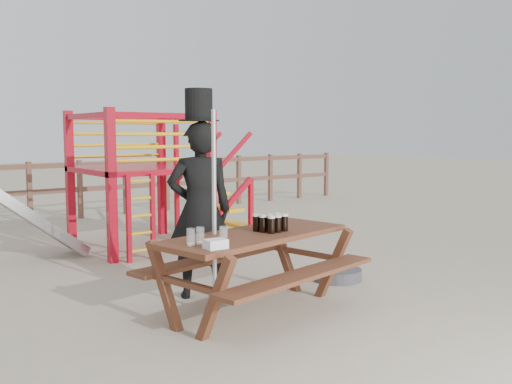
# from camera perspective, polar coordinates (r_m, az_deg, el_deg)

# --- Properties ---
(ground) EXTENTS (60.00, 60.00, 0.00)m
(ground) POSITION_cam_1_polar(r_m,az_deg,el_deg) (6.01, 2.21, -11.09)
(ground) COLOR tan
(ground) RESTS_ON ground
(back_fence) EXTENTS (15.09, 0.09, 1.20)m
(back_fence) POSITION_cam_1_polar(r_m,az_deg,el_deg) (12.05, -19.43, 0.75)
(back_fence) COLOR brown
(back_fence) RESTS_ON ground
(playground_fort) EXTENTS (4.71, 1.84, 2.10)m
(playground_fort) POSITION_cam_1_polar(r_m,az_deg,el_deg) (8.89, -11.96, 1.39)
(playground_fort) COLOR #AD0B1C
(playground_fort) RESTS_ON ground
(picnic_table) EXTENTS (2.26, 1.76, 0.79)m
(picnic_table) POSITION_cam_1_polar(r_m,az_deg,el_deg) (5.63, -0.09, -7.05)
(picnic_table) COLOR brown
(picnic_table) RESTS_ON ground
(man_with_hat) EXTENTS (0.81, 0.70, 2.22)m
(man_with_hat) POSITION_cam_1_polar(r_m,az_deg,el_deg) (6.09, -5.64, -1.31)
(man_with_hat) COLOR black
(man_with_hat) RESTS_ON ground
(metal_pole) EXTENTS (0.04, 0.04, 1.98)m
(metal_pole) POSITION_cam_1_polar(r_m,az_deg,el_deg) (5.49, -4.19, -2.13)
(metal_pole) COLOR #B2B2B7
(metal_pole) RESTS_ON ground
(parasol_base) EXTENTS (0.59, 0.59, 0.25)m
(parasol_base) POSITION_cam_1_polar(r_m,az_deg,el_deg) (6.98, 8.11, -8.14)
(parasol_base) COLOR #3E3E44
(parasol_base) RESTS_ON ground
(paper_bag) EXTENTS (0.19, 0.15, 0.08)m
(paper_bag) POSITION_cam_1_polar(r_m,az_deg,el_deg) (4.84, -4.07, -5.20)
(paper_bag) COLOR white
(paper_bag) RESTS_ON picnic_table
(stout_pints) EXTENTS (0.30, 0.26, 0.17)m
(stout_pints) POSITION_cam_1_polar(r_m,az_deg,el_deg) (5.64, 1.55, -3.11)
(stout_pints) COLOR black
(stout_pints) RESTS_ON picnic_table
(empty_glasses) EXTENTS (0.36, 0.17, 0.15)m
(empty_glasses) POSITION_cam_1_polar(r_m,az_deg,el_deg) (5.03, -5.13, -4.45)
(empty_glasses) COLOR silver
(empty_glasses) RESTS_ON picnic_table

